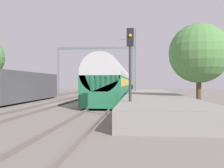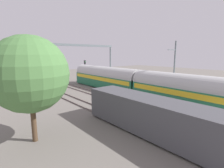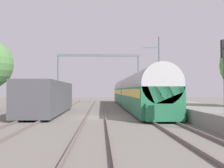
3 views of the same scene
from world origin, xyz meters
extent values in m
plane|color=slate|center=(0.00, 0.00, 0.00)|extent=(120.00, 120.00, 0.00)
cube|color=#6B5D59|center=(-5.06, 0.00, 0.08)|extent=(0.08, 60.00, 0.16)
cube|color=#6B5D59|center=(-3.63, 0.00, 0.08)|extent=(0.08, 60.00, 0.16)
cube|color=#6B5D59|center=(-0.72, 0.00, 0.08)|extent=(0.08, 60.00, 0.16)
cube|color=#6B5D59|center=(0.72, 0.00, 0.08)|extent=(0.08, 60.00, 0.16)
cube|color=#6B5D59|center=(3.63, 0.00, 0.08)|extent=(0.08, 60.00, 0.16)
cube|color=#6B5D59|center=(5.06, 0.00, 0.08)|extent=(0.08, 60.00, 0.16)
cube|color=gray|center=(8.16, 2.00, 0.45)|extent=(4.40, 28.00, 0.90)
cube|color=#236B47|center=(4.35, 4.01, 1.26)|extent=(2.90, 16.00, 2.20)
cube|color=gold|center=(4.35, 4.01, 1.89)|extent=(2.93, 15.36, 0.64)
cylinder|color=#B4B4B4|center=(4.35, 4.01, 2.56)|extent=(2.84, 16.00, 2.84)
cube|color=#236B47|center=(4.35, 20.36, 1.26)|extent=(2.90, 16.00, 2.20)
cube|color=gold|center=(4.35, 20.36, 1.89)|extent=(2.93, 15.36, 0.64)
cylinder|color=#B4B4B4|center=(4.35, 20.36, 2.56)|extent=(2.84, 16.00, 2.84)
cube|color=#236B47|center=(4.35, -4.24, 0.71)|extent=(2.40, 0.50, 1.10)
cube|color=#47474C|center=(-4.35, 3.14, 1.51)|extent=(2.80, 13.00, 2.70)
cube|color=black|center=(-4.35, 3.14, 0.21)|extent=(2.52, 11.96, 0.10)
cylinder|color=#242424|center=(6.10, 23.09, 0.42)|extent=(0.24, 0.24, 0.85)
cube|color=#232833|center=(6.10, 23.09, 1.17)|extent=(0.46, 0.39, 0.64)
sphere|color=tan|center=(6.10, 23.09, 1.61)|extent=(0.24, 0.24, 0.24)
cylinder|color=#2D2D33|center=(6.26, 30.37, 1.95)|extent=(0.14, 0.14, 3.90)
cube|color=black|center=(6.26, 30.37, 4.35)|extent=(0.36, 0.20, 0.90)
sphere|color=#19D133|center=(6.26, 30.25, 4.44)|extent=(0.16, 0.16, 0.16)
cylinder|color=slate|center=(-6.35, 21.13, 3.75)|extent=(0.28, 0.28, 7.50)
cylinder|color=slate|center=(6.35, 21.13, 3.75)|extent=(0.28, 0.28, 7.50)
cube|color=slate|center=(0.00, 21.13, 7.68)|extent=(13.09, 0.24, 0.36)
cylinder|color=slate|center=(6.75, 7.91, 4.00)|extent=(0.20, 0.20, 8.00)
cube|color=slate|center=(5.85, 7.91, 6.80)|extent=(1.80, 0.10, 0.10)
camera|label=1|loc=(6.80, -20.74, 1.85)|focal=40.51mm
camera|label=2|loc=(-15.02, -4.47, 6.28)|focal=27.48mm
camera|label=3|loc=(0.35, -20.69, 2.09)|focal=42.42mm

